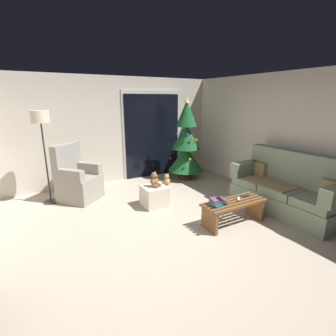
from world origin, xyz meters
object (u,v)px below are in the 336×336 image
at_px(ottoman, 154,196).
at_px(teddy_bear_honey_by_tree, 166,180).
at_px(couch, 286,190).
at_px(coffee_table, 234,209).
at_px(remote_graphite, 245,196).
at_px(christmas_tree, 186,144).
at_px(armchair, 77,180).
at_px(cell_phone, 220,199).
at_px(remote_silver, 239,199).
at_px(teddy_bear_chestnut, 155,180).
at_px(floor_lamp, 41,126).
at_px(book_stack, 218,202).

relative_size(ottoman, teddy_bear_honey_by_tree, 1.54).
xyz_separation_m(couch, teddy_bear_honey_by_tree, (-1.19, 2.29, -0.28)).
xyz_separation_m(coffee_table, remote_graphite, (0.31, 0.07, 0.14)).
xyz_separation_m(couch, ottoman, (-1.97, 1.38, -0.20)).
xyz_separation_m(christmas_tree, armchair, (-2.67, -0.09, -0.49)).
distance_m(cell_phone, christmas_tree, 2.65).
xyz_separation_m(cell_phone, teddy_bear_honey_by_tree, (0.29, 2.20, -0.38)).
height_order(remote_silver, teddy_bear_honey_by_tree, remote_silver).
distance_m(couch, teddy_bear_chestnut, 2.39).
xyz_separation_m(armchair, ottoman, (1.20, -1.05, -0.21)).
bearing_deg(coffee_table, cell_phone, -179.16).
relative_size(christmas_tree, floor_lamp, 1.13).
xyz_separation_m(book_stack, christmas_tree, (0.99, 2.42, 0.45)).
bearing_deg(teddy_bear_chestnut, book_stack, -69.55).
bearing_deg(armchair, teddy_bear_chestnut, -41.36).
height_order(remote_graphite, remote_silver, same).
distance_m(armchair, floor_lamp, 1.22).
bearing_deg(teddy_bear_chestnut, ottoman, 121.91).
xyz_separation_m(remote_graphite, armchair, (-2.32, 2.26, -0.00)).
relative_size(remote_silver, cell_phone, 1.08).
xyz_separation_m(floor_lamp, teddy_bear_honey_by_tree, (2.49, -0.24, -1.38)).
relative_size(couch, coffee_table, 1.78).
distance_m(cell_phone, floor_lamp, 3.44).
relative_size(book_stack, ottoman, 0.62).
distance_m(coffee_table, cell_phone, 0.40).
bearing_deg(floor_lamp, remote_silver, -42.75).
distance_m(book_stack, teddy_bear_chestnut, 1.35).
bearing_deg(book_stack, christmas_tree, 67.72).
distance_m(remote_graphite, christmas_tree, 2.43).
bearing_deg(couch, cell_phone, 176.57).
bearing_deg(remote_silver, coffee_table, 50.55).
distance_m(book_stack, teddy_bear_honey_by_tree, 2.23).
bearing_deg(christmas_tree, teddy_bear_honey_by_tree, -161.31).
bearing_deg(armchair, christmas_tree, 2.01).
bearing_deg(book_stack, cell_phone, -64.21).
xyz_separation_m(remote_silver, floor_lamp, (-2.63, 2.43, 1.10)).
height_order(teddy_bear_chestnut, teddy_bear_honey_by_tree, teddy_bear_chestnut).
bearing_deg(couch, remote_silver, 174.24).
bearing_deg(remote_silver, couch, -141.95).
relative_size(christmas_tree, ottoman, 4.58).
xyz_separation_m(remote_graphite, floor_lamp, (-2.83, 2.37, 1.10)).
height_order(remote_silver, armchair, armchair).
relative_size(book_stack, floor_lamp, 0.15).
relative_size(cell_phone, floor_lamp, 0.08).
bearing_deg(remote_graphite, couch, -86.06).
xyz_separation_m(remote_graphite, remote_silver, (-0.20, -0.06, 0.00)).
relative_size(cell_phone, armchair, 0.13).
relative_size(couch, teddy_bear_honey_by_tree, 6.88).
bearing_deg(coffee_table, armchair, 130.56).
xyz_separation_m(couch, coffee_table, (-1.17, 0.09, -0.14)).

